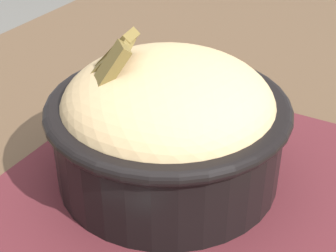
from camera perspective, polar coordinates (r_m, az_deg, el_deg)
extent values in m
cube|color=#4C3826|center=(0.42, 2.38, -12.25)|extent=(1.28, 0.83, 0.03)
cylinder|color=#412F20|center=(1.18, -0.41, -1.27)|extent=(0.04, 0.04, 0.67)
cube|color=#47191E|center=(0.42, -1.59, -9.92)|extent=(0.42, 0.29, 0.00)
cylinder|color=black|center=(0.43, 0.00, -1.41)|extent=(0.19, 0.19, 0.07)
torus|color=black|center=(0.42, 0.00, 2.17)|extent=(0.20, 0.20, 0.01)
ellipsoid|color=tan|center=(0.42, 0.00, 2.28)|extent=(0.23, 0.23, 0.08)
sphere|color=#2C7119|center=(0.40, 2.85, 4.08)|extent=(0.03, 0.03, 0.03)
cylinder|color=orange|center=(0.39, 1.74, 3.38)|extent=(0.03, 0.01, 0.01)
cylinder|color=orange|center=(0.43, 3.42, 6.02)|extent=(0.03, 0.02, 0.01)
cylinder|color=orange|center=(0.37, 0.73, 1.41)|extent=(0.02, 0.03, 0.01)
cube|color=brown|center=(0.42, -6.41, 7.57)|extent=(0.03, 0.05, 0.05)
cube|color=brown|center=(0.41, -6.94, 6.87)|extent=(0.04, 0.05, 0.05)
cube|color=brown|center=(0.40, -7.13, 5.80)|extent=(0.04, 0.04, 0.04)
cube|color=brown|center=(0.39, -7.03, 5.46)|extent=(0.04, 0.04, 0.05)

